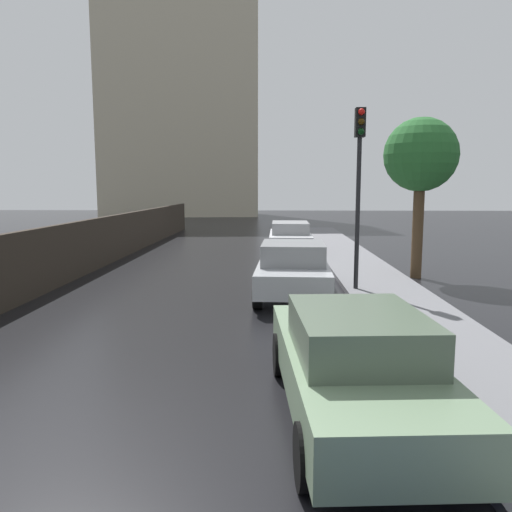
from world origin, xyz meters
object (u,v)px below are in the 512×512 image
Objects in this scene: traffic_light at (359,166)px; street_tree_near at (421,157)px; car_silver_near_kerb at (293,269)px; car_green_far_ahead at (354,363)px; car_white_mid_road at (290,237)px.

traffic_light is 3.45m from street_tree_near.
car_silver_near_kerb reaches higher than car_green_far_ahead.
traffic_light reaches higher than car_white_mid_road.
traffic_light is 0.95× the size of street_tree_near.
car_silver_near_kerb is 0.95× the size of car_green_far_ahead.
car_white_mid_road is at bearing 90.70° from car_silver_near_kerb.
street_tree_near is at bearing 66.30° from car_green_far_ahead.
car_green_far_ahead is 0.91× the size of street_tree_near.
street_tree_near is (4.08, 2.97, 3.09)m from car_silver_near_kerb.
car_white_mid_road is at bearing 86.87° from car_green_far_ahead.
traffic_light is (1.28, 7.57, 2.70)m from car_green_far_ahead.
car_white_mid_road is 0.88× the size of street_tree_near.
car_silver_near_kerb is at bearing -143.89° from street_tree_near.
traffic_light is (1.52, -8.33, 2.69)m from car_white_mid_road.
car_white_mid_road is at bearing 123.50° from street_tree_near.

